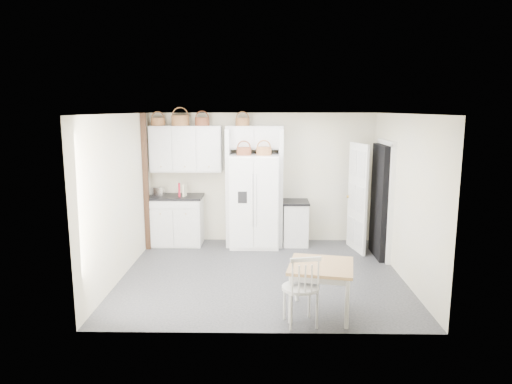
{
  "coord_description": "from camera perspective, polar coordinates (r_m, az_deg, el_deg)",
  "views": [
    {
      "loc": [
        0.02,
        -7.12,
        2.67
      ],
      "look_at": [
        -0.1,
        0.4,
        1.3
      ],
      "focal_mm": 32.0,
      "sensor_mm": 36.0,
      "label": 1
    }
  ],
  "objects": [
    {
      "name": "refrigerator",
      "position": [
        8.91,
        -0.21,
        -1.1
      ],
      "size": [
        0.94,
        0.75,
        1.81
      ],
      "primitive_type": "cube",
      "color": "white",
      "rests_on": "floor"
    },
    {
      "name": "doorway_void",
      "position": [
        8.56,
        15.37,
        -1.13
      ],
      "size": [
        0.18,
        0.85,
        2.05
      ],
      "primitive_type": "cube",
      "color": "black",
      "rests_on": "floor"
    },
    {
      "name": "basket_fridge_b",
      "position": [
        8.67,
        0.99,
        5.14
      ],
      "size": [
        0.29,
        0.29,
        0.15
      ],
      "primitive_type": "cylinder",
      "color": "brown",
      "rests_on": "refrigerator"
    },
    {
      "name": "counter_left",
      "position": [
        9.15,
        -9.99,
        -0.56
      ],
      "size": [
        1.06,
        0.69,
        0.04
      ],
      "primitive_type": "cube",
      "color": "black",
      "rests_on": "base_cab_left"
    },
    {
      "name": "bridge_cabinet",
      "position": [
        8.97,
        -0.18,
        6.84
      ],
      "size": [
        1.12,
        0.34,
        0.45
      ],
      "primitive_type": "cube",
      "color": "silver",
      "rests_on": "wall_back"
    },
    {
      "name": "basket_upper_a",
      "position": [
        9.19,
        -12.15,
        8.58
      ],
      "size": [
        0.27,
        0.27,
        0.15
      ],
      "primitive_type": "cylinder",
      "color": "brown",
      "rests_on": "upper_cabinet"
    },
    {
      "name": "windsor_chair",
      "position": [
        5.82,
        5.61,
        -11.81
      ],
      "size": [
        0.55,
        0.51,
        0.97
      ],
      "primitive_type": "cube",
      "rotation": [
        0.0,
        0.0,
        0.2
      ],
      "color": "silver",
      "rests_on": "floor"
    },
    {
      "name": "wall_right",
      "position": [
        7.59,
        17.98,
        -0.59
      ],
      "size": [
        0.0,
        4.0,
        4.0
      ],
      "primitive_type": "plane",
      "rotation": [
        1.57,
        0.0,
        -1.57
      ],
      "color": "beige",
      "rests_on": "floor"
    },
    {
      "name": "wall_back",
      "position": [
        9.23,
        0.77,
        1.78
      ],
      "size": [
        4.5,
        0.0,
        4.5
      ],
      "primitive_type": "plane",
      "rotation": [
        1.57,
        0.0,
        0.0
      ],
      "color": "beige",
      "rests_on": "floor"
    },
    {
      "name": "cookbook_red",
      "position": [
        9.03,
        -9.57,
        0.26
      ],
      "size": [
        0.07,
        0.17,
        0.25
      ],
      "primitive_type": "cube",
      "rotation": [
        0.0,
        0.0,
        0.21
      ],
      "color": "#AA1125",
      "rests_on": "counter_left"
    },
    {
      "name": "base_cab_left",
      "position": [
        9.26,
        -9.89,
        -3.57
      ],
      "size": [
        1.02,
        0.64,
        0.95
      ],
      "primitive_type": "cube",
      "color": "silver",
      "rests_on": "floor"
    },
    {
      "name": "wall_left",
      "position": [
        7.6,
        -16.48,
        -0.49
      ],
      "size": [
        0.0,
        4.0,
        4.0
      ],
      "primitive_type": "plane",
      "rotation": [
        1.57,
        0.0,
        1.57
      ],
      "color": "beige",
      "rests_on": "floor"
    },
    {
      "name": "ceiling",
      "position": [
        7.12,
        0.76,
        9.75
      ],
      "size": [
        4.5,
        4.5,
        0.0
      ],
      "primitive_type": "plane",
      "color": "white",
      "rests_on": "wall_back"
    },
    {
      "name": "basket_fridge_a",
      "position": [
        8.68,
        -1.52,
        5.12
      ],
      "size": [
        0.28,
        0.28,
        0.15
      ],
      "primitive_type": "cylinder",
      "color": "brown",
      "rests_on": "refrigerator"
    },
    {
      "name": "door_slab",
      "position": [
        8.8,
        12.56,
        -0.7
      ],
      "size": [
        0.21,
        0.79,
        2.05
      ],
      "primitive_type": "cube",
      "rotation": [
        0.0,
        0.0,
        -1.36
      ],
      "color": "white",
      "rests_on": "floor"
    },
    {
      "name": "basket_upper_b",
      "position": [
        9.1,
        -9.44,
        8.81
      ],
      "size": [
        0.35,
        0.35,
        0.2
      ],
      "primitive_type": "cylinder",
      "color": "brown",
      "rests_on": "upper_cabinet"
    },
    {
      "name": "basket_bridge_a",
      "position": [
        8.97,
        -1.7,
        8.76
      ],
      "size": [
        0.27,
        0.27,
        0.15
      ],
      "primitive_type": "cylinder",
      "color": "brown",
      "rests_on": "bridge_cabinet"
    },
    {
      "name": "toaster",
      "position": [
        9.16,
        -12.2,
        0.05
      ],
      "size": [
        0.27,
        0.18,
        0.17
      ],
      "primitive_type": "cube",
      "rotation": [
        0.0,
        0.0,
        -0.14
      ],
      "color": "silver",
      "rests_on": "counter_left"
    },
    {
      "name": "trim_post",
      "position": [
        8.87,
        -13.61,
        1.14
      ],
      "size": [
        0.09,
        0.09,
        2.6
      ],
      "primitive_type": "cube",
      "color": "#302113",
      "rests_on": "floor"
    },
    {
      "name": "fridge_panel_right",
      "position": [
        8.96,
        3.07,
        0.54
      ],
      "size": [
        0.08,
        0.6,
        2.3
      ],
      "primitive_type": "cube",
      "color": "silver",
      "rests_on": "floor"
    },
    {
      "name": "upper_cabinet",
      "position": [
        9.12,
        -8.74,
        5.36
      ],
      "size": [
        1.4,
        0.34,
        0.9
      ],
      "primitive_type": "cube",
      "color": "silver",
      "rests_on": "wall_back"
    },
    {
      "name": "cookbook_cream",
      "position": [
        9.01,
        -8.92,
        0.24
      ],
      "size": [
        0.07,
        0.17,
        0.25
      ],
      "primitive_type": "cube",
      "rotation": [
        0.0,
        0.0,
        -0.19
      ],
      "color": "beige",
      "rests_on": "counter_left"
    },
    {
      "name": "counter_right",
      "position": [
        9.03,
        4.97,
        -1.26
      ],
      "size": [
        0.52,
        0.61,
        0.04
      ],
      "primitive_type": "cube",
      "color": "black",
      "rests_on": "base_cab_right"
    },
    {
      "name": "dining_table",
      "position": [
        6.18,
        8.06,
        -11.94
      ],
      "size": [
        0.96,
        0.96,
        0.68
      ],
      "primitive_type": "cube",
      "rotation": [
        0.0,
        0.0,
        -0.19
      ],
      "color": "#AD7B4B",
      "rests_on": "floor"
    },
    {
      "name": "basket_upper_c",
      "position": [
        9.04,
        -6.74,
        8.74
      ],
      "size": [
        0.28,
        0.28,
        0.16
      ],
      "primitive_type": "cylinder",
      "color": "brown",
      "rests_on": "upper_cabinet"
    },
    {
      "name": "base_cab_right",
      "position": [
        9.13,
        4.92,
        -3.97
      ],
      "size": [
        0.48,
        0.58,
        0.84
      ],
      "primitive_type": "cube",
      "color": "silver",
      "rests_on": "floor"
    },
    {
      "name": "floor",
      "position": [
        7.61,
        0.71,
        -10.23
      ],
      "size": [
        4.5,
        4.5,
        0.0
      ],
      "primitive_type": "plane",
      "color": "black",
      "rests_on": "ground"
    },
    {
      "name": "fridge_panel_left",
      "position": [
        8.98,
        -3.45,
        0.56
      ],
      "size": [
        0.08,
        0.6,
        2.3
      ],
      "primitive_type": "cube",
      "color": "silver",
      "rests_on": "floor"
    }
  ]
}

